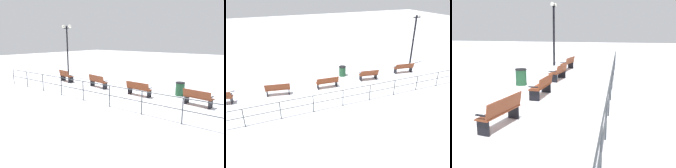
% 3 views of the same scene
% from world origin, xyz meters
% --- Properties ---
extents(ground_plane, '(80.00, 80.00, 0.00)m').
position_xyz_m(ground_plane, '(0.00, 0.00, 0.00)').
color(ground_plane, white).
rests_on(ground_plane, ground).
extents(bench_nearest, '(0.72, 1.72, 0.88)m').
position_xyz_m(bench_nearest, '(0.07, -6.99, 0.48)').
color(bench_nearest, brown).
rests_on(bench_nearest, ground).
extents(bench_second, '(0.77, 1.54, 0.87)m').
position_xyz_m(bench_second, '(-0.08, -3.49, 0.45)').
color(bench_second, brown).
rests_on(bench_second, ground).
extents(bench_third, '(0.62, 1.64, 0.87)m').
position_xyz_m(bench_third, '(-0.18, 0.00, 0.46)').
color(bench_third, brown).
rests_on(bench_third, ground).
extents(bench_fourth, '(0.77, 1.71, 0.91)m').
position_xyz_m(bench_fourth, '(0.00, 3.51, 0.48)').
color(bench_fourth, brown).
rests_on(bench_fourth, ground).
extents(lamppost_near, '(0.26, 1.08, 4.57)m').
position_xyz_m(lamppost_near, '(1.52, -8.87, 2.93)').
color(lamppost_near, black).
rests_on(lamppost_near, ground).
extents(waterfront_railing, '(0.05, 19.07, 1.12)m').
position_xyz_m(waterfront_railing, '(-2.99, 0.00, 0.75)').
color(waterfront_railing, '#383D42').
rests_on(waterfront_railing, ground).
extents(trash_bin, '(0.56, 0.56, 0.83)m').
position_xyz_m(trash_bin, '(1.49, -1.92, 0.42)').
color(trash_bin, '#1E4C2D').
rests_on(trash_bin, ground).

